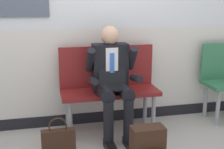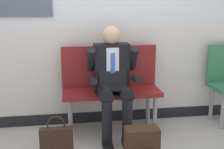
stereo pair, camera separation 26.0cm
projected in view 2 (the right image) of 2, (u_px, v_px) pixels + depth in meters
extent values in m
plane|color=#9E9991|center=(111.00, 141.00, 3.47)|extent=(18.00, 18.00, 0.00)
cube|color=beige|center=(104.00, 70.00, 3.91)|extent=(5.66, 0.12, 1.06)
cube|color=black|center=(104.00, 115.00, 4.05)|extent=(5.66, 0.14, 0.14)
cube|color=maroon|center=(111.00, 92.00, 3.62)|extent=(1.14, 0.42, 0.05)
cube|color=maroon|center=(109.00, 66.00, 3.73)|extent=(1.14, 0.04, 0.50)
cylinder|color=gray|center=(70.00, 120.00, 3.47)|extent=(0.05, 0.05, 0.46)
cylinder|color=gray|center=(70.00, 110.00, 3.76)|extent=(0.05, 0.05, 0.46)
cylinder|color=gray|center=(155.00, 115.00, 3.62)|extent=(0.05, 0.05, 0.46)
cylinder|color=gray|center=(148.00, 106.00, 3.90)|extent=(0.05, 0.05, 0.46)
cylinder|color=gray|center=(223.00, 111.00, 3.74)|extent=(0.05, 0.05, 0.46)
cylinder|color=gray|center=(211.00, 103.00, 4.03)|extent=(0.05, 0.05, 0.46)
cylinder|color=black|center=(104.00, 92.00, 3.39)|extent=(0.15, 0.40, 0.15)
cylinder|color=black|center=(107.00, 125.00, 3.28)|extent=(0.11, 0.11, 0.51)
cube|color=black|center=(108.00, 146.00, 3.28)|extent=(0.10, 0.26, 0.07)
cylinder|color=black|center=(124.00, 91.00, 3.42)|extent=(0.15, 0.40, 0.15)
cylinder|color=black|center=(127.00, 123.00, 3.31)|extent=(0.11, 0.11, 0.51)
cube|color=black|center=(128.00, 144.00, 3.31)|extent=(0.10, 0.26, 0.07)
cube|color=black|center=(111.00, 67.00, 3.55)|extent=(0.40, 0.18, 0.55)
cube|color=silver|center=(113.00, 65.00, 3.45)|extent=(0.14, 0.01, 0.39)
cube|color=blue|center=(113.00, 68.00, 3.45)|extent=(0.05, 0.01, 0.33)
sphere|color=tan|center=(111.00, 35.00, 3.46)|extent=(0.21, 0.21, 0.21)
cylinder|color=black|center=(91.00, 60.00, 3.42)|extent=(0.09, 0.25, 0.30)
cylinder|color=black|center=(93.00, 81.00, 3.31)|extent=(0.08, 0.27, 0.12)
cylinder|color=black|center=(133.00, 59.00, 3.49)|extent=(0.09, 0.25, 0.30)
cylinder|color=black|center=(136.00, 79.00, 3.38)|extent=(0.08, 0.27, 0.12)
cube|color=black|center=(115.00, 88.00, 3.36)|extent=(0.31, 0.22, 0.02)
cube|color=black|center=(113.00, 75.00, 3.46)|extent=(0.31, 0.08, 0.21)
cube|color=#331E14|center=(57.00, 140.00, 3.20)|extent=(0.34, 0.09, 0.27)
torus|color=#331E14|center=(56.00, 124.00, 3.15)|extent=(0.19, 0.02, 0.19)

